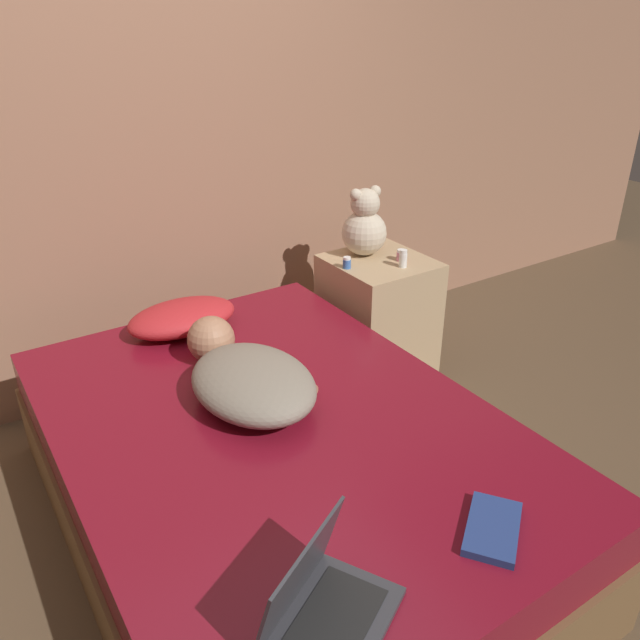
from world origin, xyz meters
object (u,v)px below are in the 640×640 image
at_px(teddy_bear, 364,226).
at_px(book, 493,528).
at_px(bottle_pink, 401,255).
at_px(pillow, 182,317).
at_px(laptop, 321,606).
at_px(person_lying, 247,375).
at_px(bottle_white, 403,259).
at_px(bottle_blue, 347,263).

relative_size(teddy_bear, book, 1.29).
height_order(bottle_pink, book, bottle_pink).
bearing_deg(pillow, bottle_pink, -8.66).
distance_m(laptop, book, 0.54).
xyz_separation_m(person_lying, bottle_white, (1.04, 0.37, 0.11)).
distance_m(pillow, laptop, 1.57).
relative_size(teddy_bear, bottle_pink, 6.08).
xyz_separation_m(person_lying, bottle_blue, (0.80, 0.51, 0.10)).
xyz_separation_m(pillow, bottle_blue, (0.80, -0.10, 0.11)).
height_order(pillow, laptop, laptop).
relative_size(person_lying, laptop, 1.79).
height_order(pillow, book, pillow).
distance_m(person_lying, book, 0.99).
height_order(person_lying, teddy_bear, teddy_bear).
bearing_deg(bottle_blue, bottle_pink, -13.06).
bearing_deg(teddy_bear, bottle_pink, -59.80).
bearing_deg(laptop, bottle_pink, 16.06).
relative_size(bottle_white, book, 0.33).
distance_m(person_lying, laptop, 0.98).
xyz_separation_m(pillow, laptop, (-0.30, -1.54, -0.01)).
distance_m(bottle_pink, book, 1.65).
bearing_deg(teddy_bear, book, -115.30).
xyz_separation_m(pillow, bottle_white, (1.04, -0.24, 0.13)).
xyz_separation_m(person_lying, book, (0.24, -0.96, -0.07)).
bearing_deg(teddy_bear, bottle_white, -78.10).
height_order(pillow, bottle_blue, bottle_blue).
bearing_deg(person_lying, book, -75.81).
xyz_separation_m(bottle_white, book, (-0.80, -1.33, -0.18)).
distance_m(laptop, bottle_pink, 1.96).
bearing_deg(bottle_pink, bottle_blue, 166.94).
distance_m(person_lying, bottle_blue, 0.96).
relative_size(person_lying, teddy_bear, 2.10).
xyz_separation_m(laptop, bottle_blue, (1.10, 1.44, 0.13)).
distance_m(bottle_white, book, 1.56).
relative_size(laptop, teddy_bear, 1.17).
bearing_deg(bottle_pink, laptop, -135.13).
relative_size(bottle_pink, book, 0.21).
bearing_deg(book, laptop, 177.44).
distance_m(teddy_bear, bottle_blue, 0.24).
distance_m(pillow, bottle_white, 1.07).
bearing_deg(laptop, book, -31.37).
distance_m(pillow, person_lying, 0.61).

